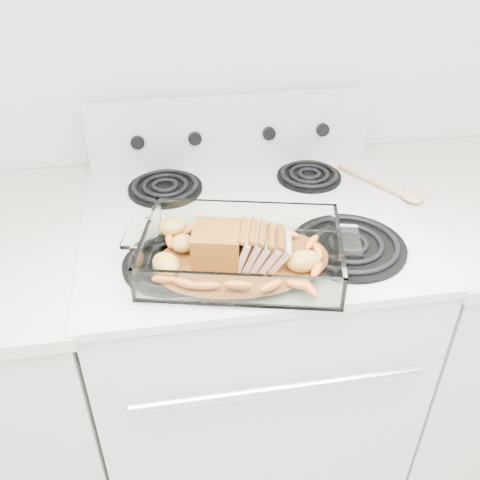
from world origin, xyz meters
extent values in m
cube|color=silver|center=(0.00, 1.66, 0.46)|extent=(0.76, 0.65, 0.92)
cube|color=black|center=(0.00, 1.34, 0.45)|extent=(0.65, 0.02, 0.55)
cylinder|color=silver|center=(0.00, 1.30, 0.74)|extent=(0.61, 0.02, 0.02)
cube|color=silver|center=(0.00, 1.66, 0.93)|extent=(0.78, 0.67, 0.02)
cube|color=silver|center=(0.00, 1.95, 1.03)|extent=(0.76, 0.06, 0.18)
cylinder|color=black|center=(-0.19, 1.50, 0.94)|extent=(0.21, 0.21, 0.01)
cylinder|color=black|center=(0.19, 1.50, 0.94)|extent=(0.25, 0.25, 0.01)
cylinder|color=black|center=(-0.19, 1.81, 0.94)|extent=(0.19, 0.19, 0.01)
cylinder|color=black|center=(0.19, 1.81, 0.94)|extent=(0.17, 0.17, 0.01)
cylinder|color=black|center=(-0.25, 1.92, 1.03)|extent=(0.04, 0.02, 0.04)
cylinder|color=black|center=(-0.10, 1.92, 1.03)|extent=(0.04, 0.02, 0.04)
cylinder|color=black|center=(0.10, 1.92, 1.03)|extent=(0.04, 0.02, 0.04)
cylinder|color=black|center=(0.25, 1.92, 1.03)|extent=(0.04, 0.02, 0.04)
cube|color=silver|center=(-0.67, 1.66, 0.45)|extent=(0.55, 0.65, 0.90)
cube|color=silver|center=(0.67, 1.66, 0.45)|extent=(0.55, 0.65, 0.90)
cube|color=white|center=(-0.05, 1.46, 0.95)|extent=(0.39, 0.26, 0.01)
cube|color=white|center=(-0.05, 1.34, 0.99)|extent=(0.39, 0.01, 0.07)
cube|color=white|center=(-0.05, 1.59, 0.99)|extent=(0.39, 0.01, 0.07)
cube|color=white|center=(-0.24, 1.46, 0.99)|extent=(0.01, 0.26, 0.07)
cube|color=white|center=(0.14, 1.46, 0.99)|extent=(0.01, 0.26, 0.07)
cylinder|color=#5F3414|center=(-0.05, 1.46, 0.95)|extent=(0.23, 0.23, 0.00)
cube|color=brown|center=(-0.10, 1.46, 0.99)|extent=(0.09, 0.09, 0.08)
cube|color=tan|center=(-0.05, 1.46, 0.99)|extent=(0.03, 0.09, 0.07)
cube|color=tan|center=(-0.03, 1.46, 0.99)|extent=(0.04, 0.09, 0.07)
cube|color=tan|center=(-0.01, 1.46, 0.99)|extent=(0.04, 0.09, 0.07)
cube|color=tan|center=(0.01, 1.46, 0.98)|extent=(0.04, 0.08, 0.06)
cube|color=tan|center=(0.03, 1.46, 0.98)|extent=(0.04, 0.08, 0.06)
ellipsoid|color=orange|center=(-0.18, 1.39, 0.96)|extent=(0.05, 0.02, 0.02)
ellipsoid|color=orange|center=(0.05, 1.39, 0.96)|extent=(0.05, 0.02, 0.02)
ellipsoid|color=orange|center=(0.09, 1.48, 0.96)|extent=(0.05, 0.02, 0.02)
ellipsoid|color=orange|center=(-0.19, 1.50, 0.96)|extent=(0.05, 0.02, 0.02)
ellipsoid|color=gold|center=(-0.19, 1.53, 0.97)|extent=(0.06, 0.05, 0.04)
ellipsoid|color=gold|center=(-0.03, 1.54, 0.97)|extent=(0.06, 0.05, 0.04)
ellipsoid|color=gold|center=(0.06, 1.44, 0.97)|extent=(0.06, 0.05, 0.04)
cylinder|color=#D3B182|center=(0.34, 1.76, 0.95)|extent=(0.12, 0.18, 0.02)
ellipsoid|color=#D3B182|center=(0.41, 1.67, 0.95)|extent=(0.06, 0.07, 0.02)
camera|label=1|loc=(-0.20, 0.61, 1.62)|focal=40.00mm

